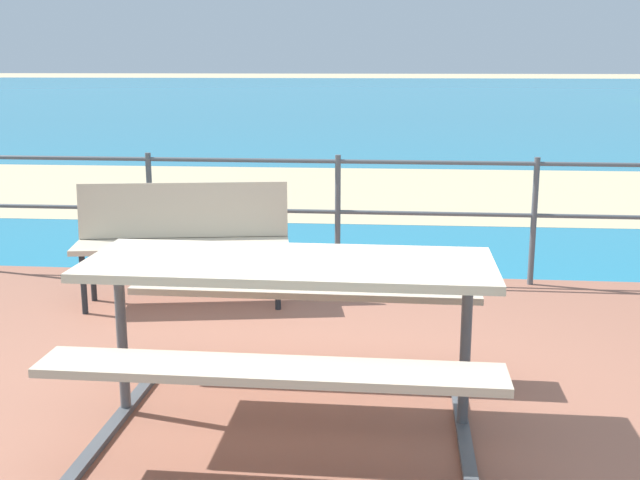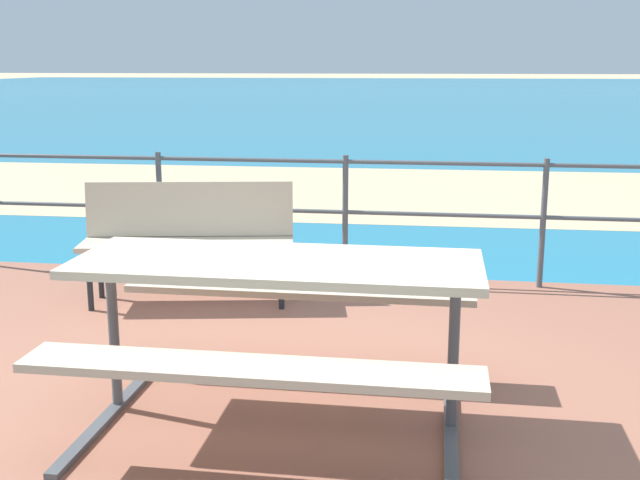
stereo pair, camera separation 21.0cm
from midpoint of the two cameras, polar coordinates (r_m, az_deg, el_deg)
ground_plane at (r=3.89m, az=-0.84°, el=-13.41°), size 240.00×240.00×0.00m
patio_paving at (r=3.88m, az=-0.84°, el=-13.02°), size 6.40×5.20×0.06m
sea_water at (r=43.49m, az=7.64°, el=10.36°), size 90.00×90.00×0.01m
beach_strip at (r=10.74m, az=5.19°, el=3.52°), size 54.06×5.35×0.01m
picnic_table at (r=3.62m, az=-1.42°, el=-4.18°), size 1.85×1.40×0.78m
park_bench at (r=5.57m, az=-8.41°, el=0.67°), size 1.51×0.66×0.83m
railing_fence at (r=6.03m, az=2.84°, el=2.85°), size 5.94×0.04×0.97m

